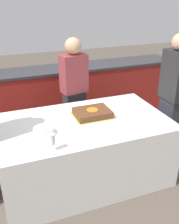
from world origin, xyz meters
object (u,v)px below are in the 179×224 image
Objects in this scene: person_cutting_cake at (74,92)px; person_seated_right at (172,99)px; plate_stack at (43,131)px; wine_glass at (52,140)px; cake at (92,113)px.

person_seated_right is (1.02, -0.77, 0.05)m from person_cutting_cake.
person_cutting_cake is at bearing 55.62° from plate_stack.
plate_stack is at bearing 93.60° from wine_glass.
cake is at bearing 79.71° from person_cutting_cake.
person_seated_right reaches higher than plate_stack.
cake is at bearing 41.97° from wine_glass.
wine_glass reaches higher than plate_stack.
person_cutting_cake is (0.61, 0.90, 0.02)m from plate_stack.
plate_stack is 0.13× the size of person_cutting_cake.
wine_glass is at bearing -86.40° from plate_stack.
cake is 0.29× the size of person_cutting_cake.
person_cutting_cake reaches higher than plate_stack.
plate_stack is 1.09m from person_cutting_cake.
person_seated_right is at bearing 15.34° from wine_glass.
cake is 0.80m from wine_glass.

